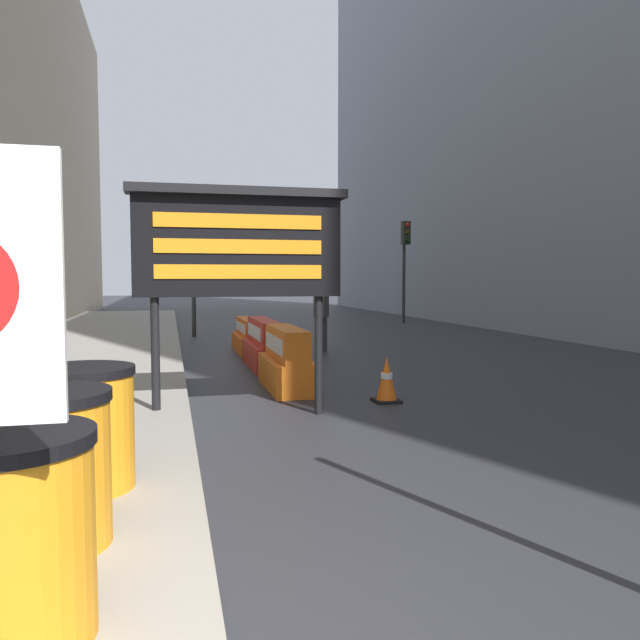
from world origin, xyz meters
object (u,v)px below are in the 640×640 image
object	(u,v)px
barrel_drum_foreground	(3,538)
jersey_barrier_red_striped	(264,346)
barrel_drum_middle	(44,468)
traffic_cone_far	(264,328)
traffic_cone_near	(387,380)
traffic_cone_mid	(284,344)
traffic_light_near_curb	(193,233)
jersey_barrier_orange_far	(248,337)
message_board	(239,245)
jersey_barrier_orange_near	(287,362)
barrel_drum_back	(82,428)
pedestrian_worker	(321,310)
traffic_light_far_side	(405,249)

from	to	relation	value
barrel_drum_foreground	jersey_barrier_red_striped	world-z (taller)	barrel_drum_foreground
barrel_drum_middle	traffic_cone_far	distance (m)	12.88
traffic_cone_near	traffic_cone_mid	bearing A→B (deg)	95.64
traffic_light_near_curb	barrel_drum_middle	bearing A→B (deg)	-95.49
barrel_drum_middle	traffic_cone_near	xyz separation A→B (m)	(3.52, 4.12, -0.29)
jersey_barrier_red_striped	traffic_cone_mid	bearing A→B (deg)	65.37
jersey_barrier_red_striped	traffic_cone_near	size ratio (longest dim) A/B	3.45
traffic_cone_near	traffic_light_near_curb	xyz separation A→B (m)	(-2.15, 10.16, 2.64)
jersey_barrier_red_striped	jersey_barrier_orange_far	world-z (taller)	jersey_barrier_red_striped
traffic_cone_mid	traffic_cone_far	world-z (taller)	traffic_cone_far
message_board	jersey_barrier_orange_far	distance (m)	6.86
barrel_drum_middle	jersey_barrier_orange_near	size ratio (longest dim) A/B	0.50
traffic_cone_near	jersey_barrier_orange_near	bearing A→B (deg)	131.12
barrel_drum_foreground	traffic_light_near_curb	bearing A→B (deg)	84.94
traffic_cone_near	traffic_light_near_curb	size ratio (longest dim) A/B	0.15
barrel_drum_back	traffic_light_near_curb	xyz separation A→B (m)	(1.29, 13.30, 2.35)
jersey_barrier_orange_near	jersey_barrier_orange_far	bearing A→B (deg)	90.00
pedestrian_worker	barrel_drum_back	bearing A→B (deg)	5.57
jersey_barrier_orange_near	traffic_cone_mid	xyz separation A→B (m)	(0.63, 3.73, -0.13)
jersey_barrier_red_striped	pedestrian_worker	bearing A→B (deg)	53.90
jersey_barrier_orange_near	traffic_cone_far	bearing A→B (deg)	84.24
barrel_drum_foreground	message_board	bearing A→B (deg)	72.15
barrel_drum_back	traffic_cone_mid	xyz separation A→B (m)	(2.95, 8.15, -0.31)
traffic_light_far_side	pedestrian_worker	bearing A→B (deg)	-122.98
jersey_barrier_orange_far	traffic_cone_mid	distance (m)	1.24
traffic_light_near_curb	traffic_cone_near	bearing A→B (deg)	-78.06
barrel_drum_foreground	traffic_cone_mid	distance (m)	10.54
barrel_drum_foreground	pedestrian_worker	world-z (taller)	pedestrian_worker
jersey_barrier_orange_near	traffic_cone_near	distance (m)	1.71
jersey_barrier_red_striped	traffic_light_far_side	size ratio (longest dim) A/B	0.57
pedestrian_worker	traffic_cone_near	bearing A→B (deg)	24.04
barrel_drum_foreground	traffic_cone_far	size ratio (longest dim) A/B	1.26
barrel_drum_foreground	barrel_drum_back	size ratio (longest dim) A/B	1.00
barrel_drum_middle	message_board	bearing A→B (deg)	67.49
barrel_drum_middle	barrel_drum_back	size ratio (longest dim) A/B	1.00
jersey_barrier_red_striped	traffic_cone_near	distance (m)	3.82
barrel_drum_back	traffic_cone_near	size ratio (longest dim) A/B	1.44
message_board	traffic_cone_far	size ratio (longest dim) A/B	3.85
jersey_barrier_orange_near	traffic_light_near_curb	world-z (taller)	traffic_light_near_curb
jersey_barrier_red_striped	jersey_barrier_orange_far	distance (m)	2.44
traffic_cone_mid	barrel_drum_middle	bearing A→B (deg)	-108.33
barrel_drum_foreground	barrel_drum_middle	size ratio (longest dim) A/B	1.00
jersey_barrier_red_striped	traffic_cone_far	distance (m)	4.78
traffic_cone_mid	pedestrian_worker	distance (m)	1.54
barrel_drum_middle	barrel_drum_foreground	bearing A→B (deg)	-88.79
jersey_barrier_orange_near	traffic_cone_near	xyz separation A→B (m)	(1.12, -1.28, -0.11)
barrel_drum_foreground	jersey_barrier_orange_far	bearing A→B (deg)	77.99
message_board	pedestrian_worker	xyz separation A→B (m)	(2.56, 6.43, -1.10)
traffic_light_near_curb	traffic_light_far_side	xyz separation A→B (m)	(7.76, 3.58, -0.23)
barrel_drum_back	traffic_cone_mid	bearing A→B (deg)	70.12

